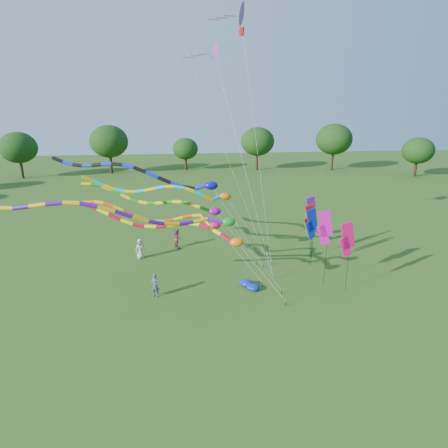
{
  "coord_description": "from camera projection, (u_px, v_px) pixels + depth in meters",
  "views": [
    {
      "loc": [
        -3.95,
        -20.12,
        12.14
      ],
      "look_at": [
        -1.21,
        2.81,
        4.8
      ],
      "focal_mm": 30.0,
      "sensor_mm": 36.0,
      "label": 1
    }
  ],
  "objects": [
    {
      "name": "tube_kite_green",
      "position": [
        168.0,
        202.0,
        28.97
      ],
      "size": [
        13.26,
        3.04,
        6.98
      ],
      "rotation": [
        0.0,
        0.0,
        -0.21
      ],
      "color": "black",
      "rests_on": "ground"
    },
    {
      "name": "banner_pole_magenta_b",
      "position": [
        347.0,
        240.0,
        24.54
      ],
      "size": [
        1.16,
        0.21,
        4.97
      ],
      "rotation": [
        0.0,
        0.0,
        0.11
      ],
      "color": "black",
      "rests_on": "ground"
    },
    {
      "name": "person_b",
      "position": [
        155.0,
        285.0,
        24.63
      ],
      "size": [
        0.7,
        0.58,
        1.63
      ],
      "primitive_type": "imported",
      "rotation": [
        0.0,
        0.0,
        -0.38
      ],
      "color": "#42505D",
      "rests_on": "ground"
    },
    {
      "name": "tube_kite_orange",
      "position": [
        166.0,
        217.0,
        25.26
      ],
      "size": [
        12.23,
        2.28,
        6.63
      ],
      "rotation": [
        0.0,
        0.0,
        -0.2
      ],
      "color": "black",
      "rests_on": "ground"
    },
    {
      "name": "tube_kite_red",
      "position": [
        177.0,
        228.0,
        23.96
      ],
      "size": [
        13.0,
        4.33,
        6.7
      ],
      "rotation": [
        0.0,
        0.0,
        -0.35
      ],
      "color": "black",
      "rests_on": "ground"
    },
    {
      "name": "banner_pole_green",
      "position": [
        311.0,
        224.0,
        30.74
      ],
      "size": [
        1.16,
        0.12,
        4.11
      ],
      "rotation": [
        0.0,
        0.0,
        0.03
      ],
      "color": "black",
      "rests_on": "ground"
    },
    {
      "name": "banner_pole_blue_b",
      "position": [
        312.0,
        224.0,
        28.57
      ],
      "size": [
        1.13,
        0.43,
        4.76
      ],
      "rotation": [
        0.0,
        0.0,
        0.31
      ],
      "color": "black",
      "rests_on": "ground"
    },
    {
      "name": "banner_pole_red",
      "position": [
        310.0,
        220.0,
        28.76
      ],
      "size": [
        1.14,
        0.39,
        5.02
      ],
      "rotation": [
        0.0,
        0.0,
        0.27
      ],
      "color": "black",
      "rests_on": "ground"
    },
    {
      "name": "person_a",
      "position": [
        140.0,
        249.0,
        30.88
      ],
      "size": [
        0.96,
        0.78,
        1.69
      ],
      "primitive_type": "imported",
      "rotation": [
        0.0,
        0.0,
        0.34
      ],
      "color": "#B9B5A7",
      "rests_on": "ground"
    },
    {
      "name": "blue_nylon_heap",
      "position": [
        248.0,
        285.0,
        25.94
      ],
      "size": [
        1.38,
        1.51,
        0.49
      ],
      "color": "#0D25B2",
      "rests_on": "ground"
    },
    {
      "name": "ground",
      "position": [
        249.0,
        311.0,
        23.16
      ],
      "size": [
        160.0,
        160.0,
        0.0
      ],
      "primitive_type": "plane",
      "color": "#295416",
      "rests_on": "ground"
    },
    {
      "name": "banner_pole_violet",
      "position": [
        311.0,
        211.0,
        30.39
      ],
      "size": [
        1.13,
        0.45,
        5.18
      ],
      "rotation": [
        0.0,
        0.0,
        0.33
      ],
      "color": "black",
      "rests_on": "ground"
    },
    {
      "name": "person_c",
      "position": [
        177.0,
        238.0,
        33.27
      ],
      "size": [
        0.95,
        1.04,
        1.71
      ],
      "primitive_type": "imported",
      "rotation": [
        0.0,
        0.0,
        2.04
      ],
      "color": "#91354E",
      "rests_on": "ground"
    },
    {
      "name": "delta_kite_high_a",
      "position": [
        240.0,
        14.0,
        25.48
      ],
      "size": [
        4.22,
        5.13,
        18.95
      ],
      "rotation": [
        0.0,
        0.0,
        -0.35
      ],
      "color": "black",
      "rests_on": "ground"
    },
    {
      "name": "tube_kite_cyan",
      "position": [
        177.0,
        192.0,
        26.37
      ],
      "size": [
        13.39,
        1.39,
        8.12
      ],
      "rotation": [
        0.0,
        0.0,
        0.11
      ],
      "color": "black",
      "rests_on": "ground"
    },
    {
      "name": "tree_ring",
      "position": [
        173.0,
        282.0,
        14.51
      ],
      "size": [
        118.42,
        119.84,
        9.72
      ],
      "color": "#382314",
      "rests_on": "ground"
    },
    {
      "name": "banner_pole_magenta_a",
      "position": [
        325.0,
        228.0,
        25.32
      ],
      "size": [
        1.15,
        0.35,
        5.48
      ],
      "rotation": [
        0.0,
        0.0,
        -0.24
      ],
      "color": "black",
      "rests_on": "ground"
    },
    {
      "name": "delta_kite_high_c",
      "position": [
        214.0,
        52.0,
        26.96
      ],
      "size": [
        5.96,
        5.99,
        16.84
      ],
      "rotation": [
        0.0,
        0.0,
        0.31
      ],
      "color": "black",
      "rests_on": "ground"
    },
    {
      "name": "tube_kite_blue",
      "position": [
        149.0,
        175.0,
        28.21
      ],
      "size": [
        15.92,
        5.01,
        8.83
      ],
      "rotation": [
        0.0,
        0.0,
        -0.27
      ],
      "color": "black",
      "rests_on": "ground"
    },
    {
      "name": "tube_kite_purple",
      "position": [
        146.0,
        216.0,
        21.53
      ],
      "size": [
        16.11,
        1.73,
        7.89
      ],
      "rotation": [
        0.0,
        0.0,
        0.09
      ],
      "color": "black",
      "rests_on": "ground"
    }
  ]
}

